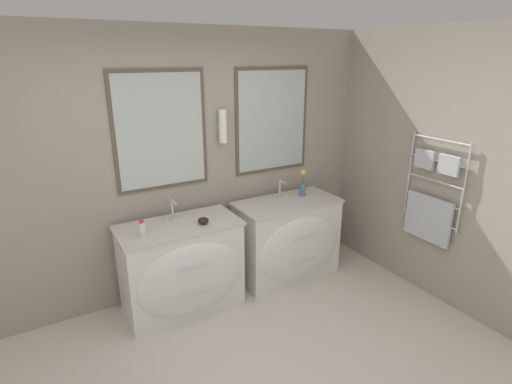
% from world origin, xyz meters
% --- Properties ---
extents(wall_back, '(5.92, 0.16, 2.60)m').
position_xyz_m(wall_back, '(0.02, 1.80, 1.32)').
color(wall_back, '#9E9384').
rests_on(wall_back, ground_plane).
extents(wall_right, '(0.13, 3.66, 2.60)m').
position_xyz_m(wall_right, '(2.19, 0.79, 1.29)').
color(wall_right, '#9E9384').
rests_on(wall_right, ground_plane).
extents(vanity_left, '(1.12, 0.62, 0.87)m').
position_xyz_m(vanity_left, '(-0.10, 1.41, 0.44)').
color(vanity_left, white).
rests_on(vanity_left, ground_plane).
extents(vanity_right, '(1.12, 0.62, 0.87)m').
position_xyz_m(vanity_right, '(1.11, 1.41, 0.44)').
color(vanity_right, white).
rests_on(vanity_right, ground_plane).
extents(faucet_left, '(0.17, 0.12, 0.20)m').
position_xyz_m(faucet_left, '(-0.10, 1.58, 0.96)').
color(faucet_left, silver).
rests_on(faucet_left, vanity_left).
extents(faucet_right, '(0.17, 0.12, 0.20)m').
position_xyz_m(faucet_right, '(1.11, 1.58, 0.96)').
color(faucet_right, silver).
rests_on(faucet_right, vanity_right).
extents(toiletry_bottle, '(0.06, 0.06, 0.15)m').
position_xyz_m(toiletry_bottle, '(-0.45, 1.35, 0.94)').
color(toiletry_bottle, silver).
rests_on(toiletry_bottle, vanity_left).
extents(amenity_bowl, '(0.10, 0.10, 0.06)m').
position_xyz_m(amenity_bowl, '(0.10, 1.34, 0.90)').
color(amenity_bowl, black).
rests_on(amenity_bowl, vanity_left).
extents(flower_vase, '(0.07, 0.07, 0.30)m').
position_xyz_m(flower_vase, '(1.35, 1.50, 0.99)').
color(flower_vase, teal).
rests_on(flower_vase, vanity_right).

